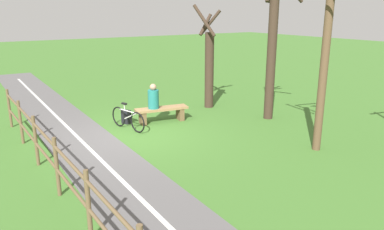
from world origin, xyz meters
The scene contains 11 objects.
ground_plane centered at (0.00, 0.00, 0.00)m, with size 80.00×80.00×0.00m, color #3D6B28.
paved_path centered at (1.49, 4.00, 0.01)m, with size 1.88×36.00×0.02m, color #565454.
path_centre_line centered at (1.49, 4.00, 0.02)m, with size 0.10×32.00×0.00m, color silver.
bench centered at (-1.39, -0.73, 0.34)m, with size 1.81×0.74×0.50m.
person_seated centered at (-1.12, -0.77, 0.85)m, with size 0.41×0.41×0.82m.
bicycle centered at (-0.11, -0.58, 0.35)m, with size 0.44×1.56×0.83m.
backpack centered at (-0.33, -1.21, 0.22)m, with size 0.31×0.33×0.44m.
fence_roadside centered at (2.71, 5.43, 0.73)m, with size 0.50×16.59×1.23m.
tree_by_path centered at (-3.86, -1.51, 1.64)m, with size 1.20×1.20×3.81m.
tree_far_left centered at (-3.65, 3.80, 2.32)m, with size 1.40×1.32×4.88m.
tree_near_bench centered at (-4.69, 0.89, 2.27)m, with size 1.25×1.23×4.92m.
Camera 1 is at (4.20, 9.79, 3.59)m, focal length 34.63 mm.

